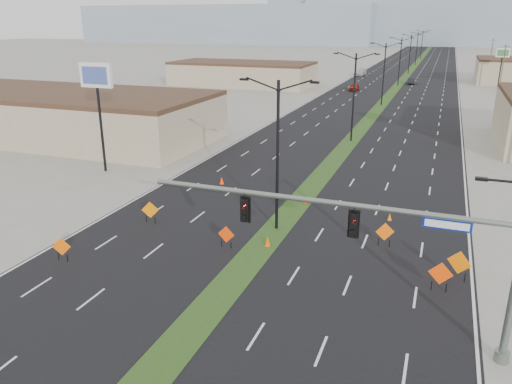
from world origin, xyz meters
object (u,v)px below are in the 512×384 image
(streetlight_6, at_px, (422,44))
(pole_sign_west, at_px, (97,83))
(streetlight_1, at_px, (354,95))
(construction_sign_2, at_px, (226,235))
(pole_sign_east_far, at_px, (502,56))
(car_left, at_px, (354,87))
(cone_2, at_px, (390,217))
(construction_sign_4, at_px, (440,275))
(streetlight_4, at_px, (410,52))
(cone_0, at_px, (268,242))
(car_mid, at_px, (411,81))
(construction_sign_3, at_px, (385,233))
(car_far, at_px, (360,72))
(streetlight_0, at_px, (278,152))
(construction_sign_1, at_px, (150,211))
(construction_sign_0, at_px, (62,247))
(signal_mast, at_px, (397,240))
(cone_3, at_px, (222,180))
(streetlight_2, at_px, (384,72))
(streetlight_3, at_px, (400,60))
(cone_1, at_px, (306,201))
(streetlight_5, at_px, (417,47))
(construction_sign_5, at_px, (459,264))

(streetlight_6, relative_size, pole_sign_west, 1.01)
(streetlight_1, bearing_deg, streetlight_6, 90.00)
(construction_sign_2, distance_m, pole_sign_east_far, 92.45)
(car_left, relative_size, cone_2, 7.67)
(car_left, bearing_deg, pole_sign_east_far, 26.12)
(construction_sign_4, relative_size, pole_sign_west, 0.17)
(streetlight_4, height_order, cone_0, streetlight_4)
(car_mid, xyz_separation_m, construction_sign_3, (4.78, -88.07, 0.27))
(pole_sign_west, bearing_deg, car_far, 85.03)
(streetlight_1, height_order, construction_sign_3, streetlight_1)
(streetlight_1, relative_size, car_mid, 2.53)
(streetlight_0, xyz_separation_m, construction_sign_1, (-8.57, -2.14, -4.48))
(streetlight_6, bearing_deg, construction_sign_0, -93.34)
(construction_sign_1, bearing_deg, pole_sign_west, 119.43)
(signal_mast, xyz_separation_m, pole_sign_east_far, (11.35, 95.70, 1.75))
(pole_sign_east_far, bearing_deg, cone_3, -113.09)
(construction_sign_3, bearing_deg, car_far, 78.74)
(streetlight_1, xyz_separation_m, construction_sign_1, (-8.57, -30.14, -4.48))
(streetlight_0, xyz_separation_m, construction_sign_0, (-10.33, -9.00, -4.55))
(streetlight_2, height_order, cone_3, streetlight_2)
(car_mid, distance_m, construction_sign_4, 93.07)
(streetlight_2, xyz_separation_m, car_left, (-7.47, 16.63, -4.72))
(signal_mast, bearing_deg, cone_0, 139.00)
(streetlight_3, distance_m, construction_sign_3, 84.68)
(construction_sign_2, xyz_separation_m, cone_2, (9.07, 8.19, -0.58))
(streetlight_6, height_order, cone_3, streetlight_6)
(streetlight_6, bearing_deg, cone_1, -89.80)
(construction_sign_0, height_order, construction_sign_1, construction_sign_1)
(pole_sign_east_far, bearing_deg, streetlight_3, -178.82)
(streetlight_6, relative_size, car_far, 1.78)
(signal_mast, relative_size, construction_sign_0, 10.95)
(streetlight_5, bearing_deg, signal_mast, -86.74)
(construction_sign_5, bearing_deg, signal_mast, -89.15)
(streetlight_2, distance_m, pole_sign_east_far, 35.77)
(streetlight_2, relative_size, pole_sign_west, 1.01)
(construction_sign_0, height_order, cone_0, construction_sign_0)
(streetlight_1, distance_m, car_left, 45.49)
(car_far, bearing_deg, cone_0, -77.42)
(construction_sign_0, bearing_deg, construction_sign_3, 8.22)
(streetlight_3, height_order, car_far, streetlight_3)
(construction_sign_5, xyz_separation_m, pole_sign_east_far, (8.40, 89.10, 5.48))
(streetlight_4, distance_m, car_left, 40.35)
(streetlight_4, relative_size, construction_sign_3, 6.35)
(car_left, bearing_deg, construction_sign_2, -85.32)
(car_far, bearing_deg, construction_sign_4, -72.20)
(streetlight_1, height_order, construction_sign_4, streetlight_1)
(signal_mast, bearing_deg, construction_sign_5, 65.98)
(streetlight_5, distance_m, cone_1, 134.68)
(cone_0, bearing_deg, pole_sign_east_far, 77.56)
(streetlight_1, xyz_separation_m, streetlight_5, (0.00, 112.00, 0.00))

